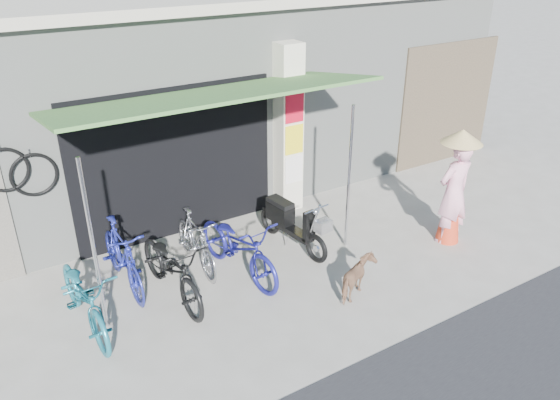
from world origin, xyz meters
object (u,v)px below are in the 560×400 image
bike_blue (122,256)px  bike_navy (238,246)px  bike_black (172,268)px  moped (291,223)px  bike_teal (84,297)px  street_dog (358,279)px  nun (454,189)px  bike_silver (196,241)px

bike_blue → bike_navy: (1.53, -0.59, -0.02)m
bike_black → moped: size_ratio=1.12×
bike_teal → moped: bearing=2.7°
bike_navy → street_dog: 1.78m
street_dog → bike_navy: bearing=11.0°
bike_blue → nun: (4.95, -1.50, 0.44)m
bike_blue → bike_navy: bike_blue is taller
bike_blue → nun: 5.19m
bike_teal → bike_blue: bearing=39.6°
bike_silver → moped: moped is taller
bike_navy → nun: size_ratio=0.97×
bike_black → bike_navy: bike_navy is taller
bike_blue → bike_silver: 1.09m
nun → bike_teal: bearing=-8.5°
bike_silver → bike_navy: size_ratio=0.80×
moped → nun: 2.66m
bike_navy → moped: 1.14m
bike_teal → bike_blue: bike_blue is taller
bike_silver → street_dog: size_ratio=2.16×
bike_silver → bike_navy: bike_navy is taller
bike_black → moped: bike_black is taller
bike_teal → moped: (3.32, 0.35, -0.05)m
bike_teal → nun: nun is taller
bike_silver → bike_teal: bearing=-160.2°
bike_blue → moped: bike_blue is taller
bike_blue → bike_black: bike_blue is taller
bike_teal → moped: size_ratio=1.11×
bike_silver → nun: 4.15m
bike_silver → nun: (3.86, -1.44, 0.49)m
bike_silver → nun: nun is taller
bike_teal → bike_blue: (0.69, 0.64, 0.03)m
bike_silver → bike_black: bearing=-135.9°
street_dog → moped: bearing=-27.7°
bike_black → street_dog: 2.57m
bike_navy → nun: nun is taller
street_dog → nun: size_ratio=0.36×
street_dog → nun: bearing=-108.6°
bike_navy → moped: size_ratio=1.14×
bike_teal → moped: 3.34m
moped → street_dog: bearing=-95.2°
bike_teal → bike_black: bike_black is taller
bike_navy → moped: bearing=7.2°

